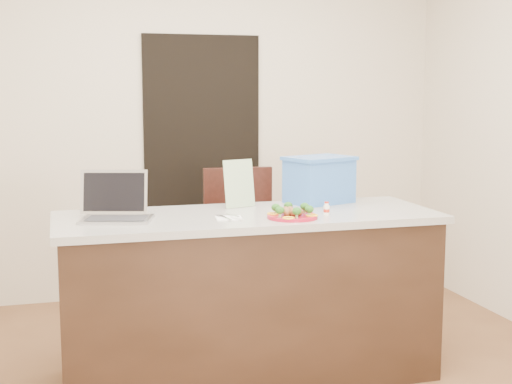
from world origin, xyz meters
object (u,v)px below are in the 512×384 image
object	(u,v)px
napkin	(229,218)
chair	(242,237)
plate	(292,216)
yogurt_bottle	(327,209)
island	(248,296)
laptop	(115,206)
blue_box	(319,179)

from	to	relation	value
napkin	chair	xyz separation A→B (m)	(0.33, 0.98, -0.32)
plate	yogurt_bottle	xyz separation A→B (m)	(0.21, 0.05, 0.02)
island	yogurt_bottle	bearing A→B (deg)	-19.87
plate	laptop	world-z (taller)	laptop
napkin	yogurt_bottle	distance (m)	0.53
island	chair	xyz separation A→B (m)	(0.19, 0.86, 0.14)
plate	yogurt_bottle	distance (m)	0.22
blue_box	chair	xyz separation A→B (m)	(-0.31, 0.60, -0.45)
napkin	chair	distance (m)	1.08
plate	laptop	size ratio (longest dim) A/B	0.65
laptop	chair	bearing A→B (deg)	59.05
island	blue_box	size ratio (longest dim) A/B	4.57
napkin	laptop	size ratio (longest dim) A/B	0.33
plate	yogurt_bottle	size ratio (longest dim) A/B	3.78
napkin	blue_box	size ratio (longest dim) A/B	0.29
island	blue_box	bearing A→B (deg)	27.02
yogurt_bottle	laptop	distance (m)	1.12
napkin	yogurt_bottle	xyz separation A→B (m)	(0.53, -0.02, 0.03)
yogurt_bottle	napkin	bearing A→B (deg)	177.35
plate	chair	distance (m)	1.11
plate	blue_box	distance (m)	0.57
yogurt_bottle	laptop	xyz separation A→B (m)	(-1.10, 0.17, 0.04)
yogurt_bottle	laptop	world-z (taller)	laptop
island	chair	bearing A→B (deg)	77.52
napkin	blue_box	world-z (taller)	blue_box
yogurt_bottle	plate	bearing A→B (deg)	-166.18
plate	napkin	distance (m)	0.33
island	chair	world-z (taller)	chair
blue_box	plate	bearing A→B (deg)	-145.53
yogurt_bottle	blue_box	xyz separation A→B (m)	(0.11, 0.40, 0.11)
plate	blue_box	xyz separation A→B (m)	(0.32, 0.45, 0.13)
plate	napkin	world-z (taller)	plate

